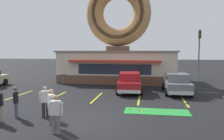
# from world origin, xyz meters

# --- Properties ---
(ground_plane) EXTENTS (160.00, 160.00, 0.00)m
(ground_plane) POSITION_xyz_m (0.00, 0.00, 0.00)
(ground_plane) COLOR black
(donut_shop_building) EXTENTS (12.30, 6.75, 10.96)m
(donut_shop_building) POSITION_xyz_m (-0.37, 13.94, 3.74)
(donut_shop_building) COLOR brown
(donut_shop_building) RESTS_ON ground
(putting_mat) EXTENTS (3.51, 1.29, 0.03)m
(putting_mat) POSITION_xyz_m (3.38, 1.92, 0.01)
(putting_mat) COLOR green
(putting_mat) RESTS_ON ground
(mini_donut_near_left) EXTENTS (0.13, 0.13, 0.04)m
(mini_donut_near_left) POSITION_xyz_m (1.90, 2.21, 0.05)
(mini_donut_near_left) COLOR #A5724C
(mini_donut_near_left) RESTS_ON putting_mat
(mini_donut_near_right) EXTENTS (0.13, 0.13, 0.04)m
(mini_donut_near_right) POSITION_xyz_m (3.03, 2.09, 0.05)
(mini_donut_near_right) COLOR #E5C666
(mini_donut_near_right) RESTS_ON putting_mat
(mini_donut_mid_left) EXTENTS (0.13, 0.13, 0.04)m
(mini_donut_mid_left) POSITION_xyz_m (2.60, 1.81, 0.05)
(mini_donut_mid_left) COLOR #E5C666
(mini_donut_mid_left) RESTS_ON putting_mat
(mini_donut_mid_centre) EXTENTS (0.13, 0.13, 0.04)m
(mini_donut_mid_centre) POSITION_xyz_m (2.40, 2.04, 0.05)
(mini_donut_mid_centre) COLOR #A5724C
(mini_donut_mid_centre) RESTS_ON putting_mat
(golf_ball) EXTENTS (0.04, 0.04, 0.04)m
(golf_ball) POSITION_xyz_m (2.93, 2.23, 0.05)
(golf_ball) COLOR white
(golf_ball) RESTS_ON putting_mat
(putting_flag_pin) EXTENTS (0.13, 0.01, 0.55)m
(putting_flag_pin) POSITION_xyz_m (4.92, 1.91, 0.44)
(putting_flag_pin) COLOR silver
(putting_flag_pin) RESTS_ON putting_mat
(car_grey) EXTENTS (2.01, 4.57, 1.60)m
(car_grey) POSITION_xyz_m (5.13, 7.62, 0.87)
(car_grey) COLOR slate
(car_grey) RESTS_ON ground
(car_red) EXTENTS (2.18, 4.65, 1.60)m
(car_red) POSITION_xyz_m (1.42, 7.58, 0.87)
(car_red) COLOR maroon
(car_red) RESTS_ON ground
(pedestrian_blue_sweater_man) EXTENTS (0.43, 0.46, 1.66)m
(pedestrian_blue_sweater_man) POSITION_xyz_m (-1.30, -1.12, 0.92)
(pedestrian_blue_sweater_man) COLOR #474C66
(pedestrian_blue_sweater_man) RESTS_ON ground
(pedestrian_hooded_kid) EXTENTS (0.41, 0.52, 1.55)m
(pedestrian_hooded_kid) POSITION_xyz_m (-3.61, -0.20, 0.85)
(pedestrian_hooded_kid) COLOR #474C66
(pedestrian_hooded_kid) RESTS_ON ground
(pedestrian_leather_jacket_man) EXTENTS (0.58, 0.33, 1.59)m
(pedestrian_leather_jacket_man) POSITION_xyz_m (-2.13, -0.02, 0.88)
(pedestrian_leather_jacket_man) COLOR #232328
(pedestrian_leather_jacket_man) RESTS_ON ground
(pedestrian_beanie_man) EXTENTS (0.59, 0.28, 1.58)m
(pedestrian_beanie_man) POSITION_xyz_m (-0.74, -1.94, 0.87)
(pedestrian_beanie_man) COLOR slate
(pedestrian_beanie_man) RESTS_ON ground
(trash_bin) EXTENTS (0.57, 0.57, 0.97)m
(trash_bin) POSITION_xyz_m (-5.57, 11.19, 0.50)
(trash_bin) COLOR #51565B
(trash_bin) RESTS_ON ground
(traffic_light_pole) EXTENTS (0.28, 0.47, 5.80)m
(traffic_light_pole) POSITION_xyz_m (8.80, 16.96, 3.71)
(traffic_light_pole) COLOR #595B60
(traffic_light_pole) RESTS_ON ground
(parking_stripe_far_left) EXTENTS (0.12, 3.60, 0.01)m
(parking_stripe_far_left) POSITION_xyz_m (-6.70, 5.00, 0.00)
(parking_stripe_far_left) COLOR yellow
(parking_stripe_far_left) RESTS_ON ground
(parking_stripe_left) EXTENTS (0.12, 3.60, 0.01)m
(parking_stripe_left) POSITION_xyz_m (-3.70, 5.00, 0.00)
(parking_stripe_left) COLOR yellow
(parking_stripe_left) RESTS_ON ground
(parking_stripe_mid_left) EXTENTS (0.12, 3.60, 0.01)m
(parking_stripe_mid_left) POSITION_xyz_m (-0.70, 5.00, 0.00)
(parking_stripe_mid_left) COLOR yellow
(parking_stripe_mid_left) RESTS_ON ground
(parking_stripe_centre) EXTENTS (0.12, 3.60, 0.01)m
(parking_stripe_centre) POSITION_xyz_m (2.30, 5.00, 0.00)
(parking_stripe_centre) COLOR yellow
(parking_stripe_centre) RESTS_ON ground
(parking_stripe_mid_right) EXTENTS (0.12, 3.60, 0.01)m
(parking_stripe_mid_right) POSITION_xyz_m (5.30, 5.00, 0.00)
(parking_stripe_mid_right) COLOR yellow
(parking_stripe_mid_right) RESTS_ON ground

